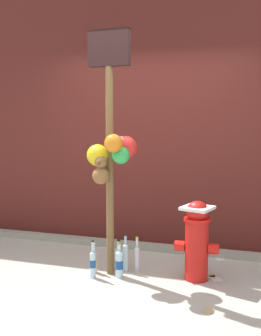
{
  "coord_description": "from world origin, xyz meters",
  "views": [
    {
      "loc": [
        1.34,
        -3.71,
        1.65
      ],
      "look_at": [
        0.08,
        0.32,
        1.14
      ],
      "focal_mm": 44.92,
      "sensor_mm": 36.0,
      "label": 1
    }
  ],
  "objects_px": {
    "fire_hydrant": "(197,239)",
    "memorial_post": "(112,138)",
    "bottle_0": "(137,257)",
    "bottle_5": "(93,263)",
    "bottle_3": "(119,257)",
    "bottle_4": "(94,262)",
    "bottle_2": "(126,256)",
    "bottle_1": "(119,263)"
  },
  "relations": [
    {
      "from": "bottle_0",
      "to": "bottle_1",
      "type": "bearing_deg",
      "value": -116.85
    },
    {
      "from": "memorial_post",
      "to": "bottle_2",
      "type": "distance_m",
      "value": 1.28
    },
    {
      "from": "bottle_5",
      "to": "bottle_0",
      "type": "bearing_deg",
      "value": 40.91
    },
    {
      "from": "memorial_post",
      "to": "bottle_1",
      "type": "height_order",
      "value": "memorial_post"
    },
    {
      "from": "bottle_0",
      "to": "bottle_1",
      "type": "relative_size",
      "value": 1.04
    },
    {
      "from": "memorial_post",
      "to": "fire_hydrant",
      "type": "height_order",
      "value": "memorial_post"
    },
    {
      "from": "bottle_1",
      "to": "bottle_5",
      "type": "distance_m",
      "value": 0.27
    },
    {
      "from": "bottle_0",
      "to": "memorial_post",
      "type": "bearing_deg",
      "value": -140.79
    },
    {
      "from": "bottle_3",
      "to": "bottle_5",
      "type": "bearing_deg",
      "value": -112.94
    },
    {
      "from": "fire_hydrant",
      "to": "bottle_2",
      "type": "xyz_separation_m",
      "value": [
        -0.76,
        0.0,
        -0.26
      ]
    },
    {
      "from": "bottle_0",
      "to": "bottle_5",
      "type": "relative_size",
      "value": 0.95
    },
    {
      "from": "bottle_0",
      "to": "bottle_2",
      "type": "bearing_deg",
      "value": -157.39
    },
    {
      "from": "bottle_1",
      "to": "bottle_4",
      "type": "relative_size",
      "value": 1.14
    },
    {
      "from": "bottle_2",
      "to": "bottle_5",
      "type": "distance_m",
      "value": 0.39
    },
    {
      "from": "bottle_0",
      "to": "bottle_1",
      "type": "distance_m",
      "value": 0.27
    },
    {
      "from": "bottle_3",
      "to": "bottle_0",
      "type": "bearing_deg",
      "value": -9.87
    },
    {
      "from": "fire_hydrant",
      "to": "bottle_3",
      "type": "relative_size",
      "value": 2.61
    },
    {
      "from": "bottle_1",
      "to": "bottle_2",
      "type": "relative_size",
      "value": 0.9
    },
    {
      "from": "bottle_2",
      "to": "bottle_3",
      "type": "xyz_separation_m",
      "value": [
        -0.11,
        0.09,
        -0.04
      ]
    },
    {
      "from": "bottle_5",
      "to": "bottle_4",
      "type": "bearing_deg",
      "value": 106.99
    },
    {
      "from": "bottle_5",
      "to": "bottle_2",
      "type": "bearing_deg",
      "value": 46.67
    },
    {
      "from": "fire_hydrant",
      "to": "memorial_post",
      "type": "bearing_deg",
      "value": -171.87
    },
    {
      "from": "bottle_0",
      "to": "bottle_2",
      "type": "xyz_separation_m",
      "value": [
        -0.11,
        -0.05,
        0.02
      ]
    },
    {
      "from": "fire_hydrant",
      "to": "bottle_2",
      "type": "height_order",
      "value": "fire_hydrant"
    },
    {
      "from": "bottle_0",
      "to": "bottle_1",
      "type": "height_order",
      "value": "bottle_0"
    },
    {
      "from": "fire_hydrant",
      "to": "bottle_3",
      "type": "distance_m",
      "value": 0.93
    },
    {
      "from": "bottle_5",
      "to": "memorial_post",
      "type": "bearing_deg",
      "value": 43.0
    },
    {
      "from": "bottle_4",
      "to": "bottle_0",
      "type": "bearing_deg",
      "value": 23.43
    },
    {
      "from": "bottle_0",
      "to": "fire_hydrant",
      "type": "bearing_deg",
      "value": -4.53
    },
    {
      "from": "bottle_3",
      "to": "bottle_4",
      "type": "height_order",
      "value": "bottle_4"
    },
    {
      "from": "fire_hydrant",
      "to": "bottle_0",
      "type": "height_order",
      "value": "fire_hydrant"
    },
    {
      "from": "memorial_post",
      "to": "bottle_2",
      "type": "xyz_separation_m",
      "value": [
        0.1,
        0.13,
        -1.27
      ]
    },
    {
      "from": "bottle_4",
      "to": "bottle_1",
      "type": "bearing_deg",
      "value": -10.3
    },
    {
      "from": "memorial_post",
      "to": "bottle_5",
      "type": "xyz_separation_m",
      "value": [
        -0.16,
        -0.15,
        -1.29
      ]
    },
    {
      "from": "memorial_post",
      "to": "bottle_2",
      "type": "relative_size",
      "value": 6.23
    },
    {
      "from": "bottle_0",
      "to": "bottle_2",
      "type": "height_order",
      "value": "bottle_2"
    },
    {
      "from": "bottle_4",
      "to": "bottle_3",
      "type": "bearing_deg",
      "value": 48.07
    },
    {
      "from": "bottle_1",
      "to": "bottle_2",
      "type": "xyz_separation_m",
      "value": [
        0.01,
        0.19,
        0.01
      ]
    },
    {
      "from": "bottle_2",
      "to": "bottle_5",
      "type": "relative_size",
      "value": 1.02
    },
    {
      "from": "bottle_0",
      "to": "bottle_3",
      "type": "relative_size",
      "value": 1.2
    },
    {
      "from": "bottle_2",
      "to": "bottle_4",
      "type": "distance_m",
      "value": 0.34
    },
    {
      "from": "memorial_post",
      "to": "bottle_3",
      "type": "distance_m",
      "value": 1.33
    }
  ]
}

